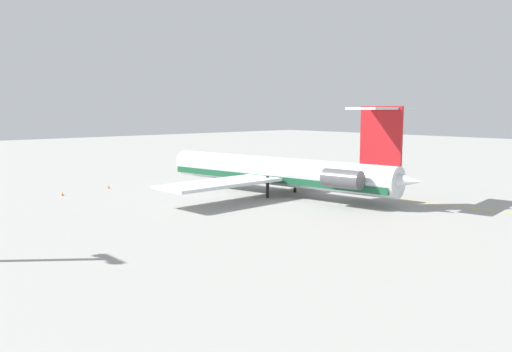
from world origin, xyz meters
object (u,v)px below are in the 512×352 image
(main_jetliner, at_px, (282,171))
(ground_crew_near_tail, at_px, (290,167))
(safety_cone_wingtip, at_px, (109,187))
(ground_crew_near_nose, at_px, (274,166))
(safety_cone_nose, at_px, (62,194))

(main_jetliner, height_order, ground_crew_near_tail, main_jetliner)
(safety_cone_wingtip, bearing_deg, ground_crew_near_nose, -90.11)
(ground_crew_near_nose, bearing_deg, safety_cone_wingtip, 16.65)
(ground_crew_near_nose, height_order, safety_cone_wingtip, ground_crew_near_nose)
(main_jetliner, xyz_separation_m, safety_cone_wingtip, (24.55, 17.22, -3.51))
(ground_crew_near_nose, xyz_separation_m, ground_crew_near_tail, (-4.35, -0.58, 0.03))
(safety_cone_nose, height_order, safety_cone_wingtip, same)
(ground_crew_near_nose, relative_size, safety_cone_wingtip, 3.04)
(main_jetliner, relative_size, safety_cone_nose, 86.46)
(main_jetliner, relative_size, ground_crew_near_tail, 27.69)
(main_jetliner, xyz_separation_m, ground_crew_near_tail, (20.14, -22.38, -2.69))
(safety_cone_nose, bearing_deg, safety_cone_wingtip, -76.22)
(ground_crew_near_tail, bearing_deg, safety_cone_wingtip, -72.26)
(safety_cone_wingtip, bearing_deg, main_jetliner, -144.95)
(ground_crew_near_tail, distance_m, safety_cone_wingtip, 39.85)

